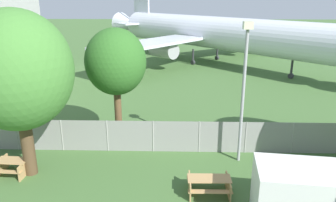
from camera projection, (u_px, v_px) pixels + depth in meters
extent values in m
cylinder|color=gray|center=(17.00, 135.00, 18.28)|extent=(0.07, 0.07, 1.81)
cylinder|color=gray|center=(62.00, 135.00, 18.22)|extent=(0.07, 0.07, 1.81)
cylinder|color=gray|center=(107.00, 136.00, 18.15)|extent=(0.07, 0.07, 1.81)
cylinder|color=gray|center=(153.00, 136.00, 18.08)|extent=(0.07, 0.07, 1.81)
cylinder|color=gray|center=(199.00, 137.00, 18.01)|extent=(0.07, 0.07, 1.81)
cylinder|color=gray|center=(246.00, 137.00, 17.94)|extent=(0.07, 0.07, 1.81)
cylinder|color=gray|center=(292.00, 138.00, 17.87)|extent=(0.07, 0.07, 1.81)
cube|color=gray|center=(153.00, 136.00, 18.08)|extent=(56.00, 0.01, 1.81)
cylinder|color=silver|center=(216.00, 33.00, 40.61)|extent=(24.92, 25.75, 3.92)
cone|color=silver|center=(129.00, 24.00, 53.60)|extent=(5.94, 5.98, 3.53)
cube|color=silver|center=(248.00, 31.00, 47.76)|extent=(14.26, 12.03, 0.30)
cylinder|color=#939399|center=(236.00, 40.00, 46.95)|extent=(3.72, 3.77, 1.77)
cube|color=silver|center=(151.00, 43.00, 36.07)|extent=(12.39, 14.05, 0.30)
cylinder|color=#939399|center=(164.00, 50.00, 38.02)|extent=(3.72, 3.77, 1.77)
cube|color=silver|center=(143.00, 23.00, 50.92)|extent=(8.40, 8.24, 0.20)
cylinder|color=#2D2D33|center=(292.00, 69.00, 34.20)|extent=(0.24, 0.24, 1.96)
cylinder|color=#2D2D33|center=(291.00, 76.00, 34.41)|extent=(0.60, 0.61, 0.56)
cylinder|color=#2D2D33|center=(217.00, 53.00, 44.14)|extent=(0.24, 0.24, 1.96)
cylinder|color=#2D2D33|center=(217.00, 58.00, 44.36)|extent=(0.60, 0.61, 0.56)
cylinder|color=#2D2D33|center=(193.00, 57.00, 41.13)|extent=(0.24, 0.24, 1.96)
cylinder|color=#2D2D33|center=(193.00, 62.00, 41.35)|extent=(0.60, 0.61, 0.56)
cube|color=silver|center=(316.00, 198.00, 12.15)|extent=(4.70, 2.74, 2.32)
cube|color=tan|center=(12.00, 160.00, 15.79)|extent=(1.54, 0.85, 0.04)
cube|color=tan|center=(19.00, 160.00, 16.41)|extent=(1.52, 0.37, 0.04)
cube|color=tan|center=(6.00, 172.00, 15.35)|extent=(1.52, 0.37, 0.04)
cube|color=tan|center=(26.00, 168.00, 15.85)|extent=(0.14, 1.40, 0.74)
cube|color=tan|center=(0.00, 167.00, 15.96)|extent=(0.14, 1.40, 0.74)
cube|color=tan|center=(209.00, 178.00, 14.23)|extent=(1.90, 0.78, 0.04)
cube|color=tan|center=(208.00, 178.00, 14.85)|extent=(1.89, 0.30, 0.04)
cube|color=tan|center=(210.00, 192.00, 13.79)|extent=(1.89, 0.30, 0.04)
cube|color=tan|center=(228.00, 186.00, 14.33)|extent=(0.08, 1.40, 0.74)
cube|color=tan|center=(190.00, 186.00, 14.36)|extent=(0.08, 1.40, 0.74)
cylinder|color=#4C3823|center=(28.00, 145.00, 15.62)|extent=(0.59, 0.59, 3.04)
ellipsoid|color=#427A33|center=(17.00, 71.00, 14.50)|extent=(4.96, 4.96, 5.45)
cylinder|color=brown|center=(118.00, 115.00, 18.93)|extent=(0.41, 0.41, 3.42)
ellipsoid|color=#2D6023|center=(116.00, 62.00, 17.96)|extent=(3.38, 3.38, 3.72)
cylinder|color=#99999E|center=(243.00, 99.00, 16.31)|extent=(0.16, 0.16, 6.83)
cube|color=beige|center=(248.00, 25.00, 15.21)|extent=(0.44, 0.44, 0.36)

